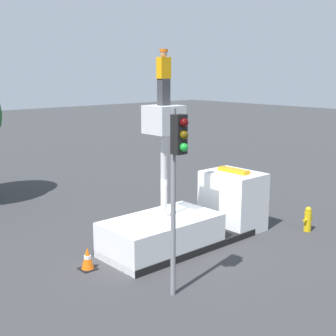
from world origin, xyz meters
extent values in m
plane|color=#38383A|center=(0.00, 0.00, 0.00)|extent=(120.00, 120.00, 0.00)
cube|color=black|center=(0.00, 0.00, 0.12)|extent=(5.61, 2.25, 0.24)
cube|color=white|center=(-0.82, 0.00, 0.59)|extent=(3.96, 2.19, 1.17)
cube|color=white|center=(2.81, 0.00, 1.11)|extent=(1.65, 2.19, 2.21)
cube|color=black|center=(3.64, 0.00, 1.55)|extent=(0.03, 1.86, 0.89)
cube|color=orange|center=(2.81, 0.00, 2.28)|extent=(0.36, 1.31, 0.14)
cylinder|color=silver|center=(-0.71, 0.00, 2.64)|extent=(0.22, 0.22, 2.93)
cube|color=silver|center=(-0.71, 0.00, 4.46)|extent=(1.03, 1.03, 0.90)
cube|color=#38383D|center=(-0.71, 0.00, 5.33)|extent=(0.34, 0.26, 0.84)
cube|color=#F29E0C|center=(-0.71, 0.00, 6.08)|extent=(0.40, 0.26, 0.66)
sphere|color=tan|center=(-0.71, 0.00, 6.52)|extent=(0.23, 0.23, 0.23)
cylinder|color=orange|center=(-0.71, 0.00, 6.61)|extent=(0.26, 0.26, 0.09)
cylinder|color=gray|center=(-2.63, -2.56, 2.54)|extent=(0.14, 0.14, 5.07)
cube|color=black|center=(-2.63, -2.77, 4.42)|extent=(0.34, 0.28, 1.00)
sphere|color=#490707|center=(-2.63, -2.96, 4.73)|extent=(0.22, 0.22, 0.22)
sphere|color=#503C07|center=(-2.63, -2.96, 4.42)|extent=(0.22, 0.22, 0.22)
sphere|color=green|center=(-2.63, -2.96, 4.11)|extent=(0.22, 0.22, 0.22)
cylinder|color=gold|center=(4.67, -2.15, 0.39)|extent=(0.27, 0.27, 0.78)
sphere|color=gold|center=(4.67, -2.15, 0.85)|extent=(0.23, 0.23, 0.23)
cylinder|color=gold|center=(4.47, -2.15, 0.47)|extent=(0.12, 0.11, 0.11)
cylinder|color=gold|center=(4.86, -2.15, 0.47)|extent=(0.12, 0.11, 0.11)
cube|color=black|center=(-3.47, 0.41, 0.01)|extent=(0.49, 0.49, 0.03)
cone|color=orange|center=(-3.47, 0.41, 0.36)|extent=(0.41, 0.41, 0.72)
cylinder|color=white|center=(-3.47, 0.41, 0.40)|extent=(0.21, 0.21, 0.10)
camera|label=1|loc=(-10.57, -11.29, 5.98)|focal=50.00mm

